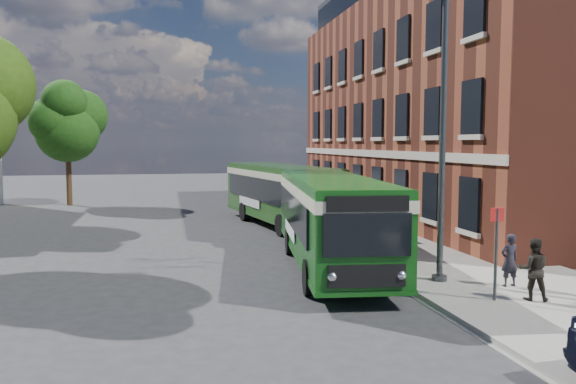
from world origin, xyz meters
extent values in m
plane|color=#2C2C2F|center=(0.00, 0.00, 0.00)|extent=(120.00, 120.00, 0.00)
cube|color=gray|center=(7.00, 8.00, 0.07)|extent=(6.00, 48.00, 0.15)
cube|color=beige|center=(3.95, 8.00, 0.01)|extent=(0.12, 48.00, 0.01)
cube|color=maroon|center=(14.00, 12.00, 6.00)|extent=(12.00, 26.00, 12.00)
cube|color=beige|center=(7.96, 12.00, 3.60)|extent=(0.12, 26.00, 0.35)
cylinder|color=#393C3F|center=(5.20, -2.00, 0.15)|extent=(0.44, 0.44, 0.30)
cylinder|color=#393C3F|center=(5.20, -2.00, 4.50)|extent=(0.18, 0.18, 9.00)
cylinder|color=#393C3F|center=(5.60, -4.20, 1.25)|extent=(0.08, 0.08, 2.50)
cube|color=red|center=(5.60, -4.20, 2.35)|extent=(0.35, 0.04, 0.35)
cube|color=#114D12|center=(2.79, 0.94, 1.77)|extent=(3.73, 10.51, 2.45)
cube|color=#114D12|center=(2.79, 0.94, 0.50)|extent=(3.78, 10.55, 0.14)
cube|color=black|center=(1.55, 1.39, 1.90)|extent=(1.11, 8.43, 1.10)
cube|color=black|center=(4.10, 1.08, 1.90)|extent=(1.11, 8.43, 1.10)
cube|color=beige|center=(2.79, 0.94, 2.60)|extent=(3.80, 10.58, 0.32)
cube|color=#114D12|center=(2.79, 0.94, 2.96)|extent=(3.62, 10.40, 0.12)
cube|color=black|center=(2.16, -4.19, 1.95)|extent=(2.14, 0.34, 1.05)
cube|color=black|center=(2.16, -4.20, 2.70)|extent=(1.99, 0.32, 0.38)
cube|color=black|center=(2.16, -4.20, 0.95)|extent=(1.90, 0.31, 0.55)
sphere|color=silver|center=(1.32, -4.08, 0.95)|extent=(0.26, 0.26, 0.26)
sphere|color=silver|center=(3.00, -4.29, 0.95)|extent=(0.26, 0.26, 0.26)
cube|color=black|center=(3.42, 6.07, 2.00)|extent=(1.99, 0.32, 0.90)
cube|color=white|center=(1.63, 2.09, 1.15)|extent=(0.43, 3.18, 0.45)
cylinder|color=black|center=(1.22, -2.24, 0.50)|extent=(0.40, 1.03, 1.00)
cylinder|color=black|center=(3.54, -2.52, 0.50)|extent=(0.40, 1.03, 1.00)
cylinder|color=black|center=(1.91, 3.40, 0.50)|extent=(0.40, 1.03, 1.00)
cylinder|color=black|center=(4.23, 3.12, 0.50)|extent=(0.40, 1.03, 1.00)
cube|color=#214E18|center=(3.00, 10.82, 1.77)|extent=(4.21, 10.33, 2.45)
cube|color=#214E18|center=(3.00, 10.82, 0.50)|extent=(4.26, 10.38, 0.14)
cube|color=black|center=(1.69, 10.89, 1.90)|extent=(1.51, 8.14, 1.10)
cube|color=black|center=(4.21, 11.33, 1.90)|extent=(1.51, 8.14, 1.10)
cube|color=beige|center=(3.00, 10.82, 2.60)|extent=(4.28, 10.40, 0.32)
cube|color=#214E18|center=(3.00, 10.82, 2.96)|extent=(4.09, 10.21, 0.12)
cube|color=black|center=(3.88, 5.84, 1.95)|extent=(2.13, 0.45, 1.05)
cube|color=black|center=(3.88, 5.83, 2.70)|extent=(1.98, 0.43, 0.38)
cube|color=black|center=(3.88, 5.83, 0.95)|extent=(1.88, 0.41, 0.55)
sphere|color=silver|center=(3.04, 5.70, 0.95)|extent=(0.26, 0.26, 0.26)
sphere|color=silver|center=(4.71, 6.00, 0.95)|extent=(0.26, 0.26, 0.26)
cube|color=black|center=(2.12, 15.79, 2.00)|extent=(1.98, 0.43, 0.90)
cube|color=white|center=(1.56, 11.58, 1.15)|extent=(0.60, 3.16, 0.45)
cylinder|color=black|center=(2.41, 7.44, 0.50)|extent=(0.45, 1.03, 1.00)
cylinder|color=black|center=(4.71, 7.84, 0.50)|extent=(0.45, 1.03, 1.00)
cylinder|color=black|center=(1.46, 12.80, 0.50)|extent=(0.45, 1.03, 1.00)
cylinder|color=black|center=(3.77, 13.21, 0.50)|extent=(0.45, 1.03, 1.00)
imported|color=black|center=(6.78, -3.02, 0.89)|extent=(0.57, 0.40, 1.48)
imported|color=black|center=(6.56, -4.37, 0.95)|extent=(0.96, 0.89, 1.59)
cylinder|color=#3A2615|center=(-8.95, 22.74, 1.76)|extent=(0.36, 0.36, 3.51)
sphere|color=#1B4111|center=(-8.95, 22.74, 4.95)|extent=(4.15, 4.15, 4.15)
sphere|color=#1B4111|center=(-8.16, 23.38, 5.98)|extent=(3.51, 3.51, 3.51)
sphere|color=#1B4111|center=(-9.67, 22.19, 5.58)|extent=(3.19, 3.19, 3.19)
sphere|color=#1B4111|center=(-8.95, 21.95, 6.78)|extent=(2.87, 2.87, 2.87)
camera|label=1|loc=(-2.48, -16.78, 4.15)|focal=35.00mm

